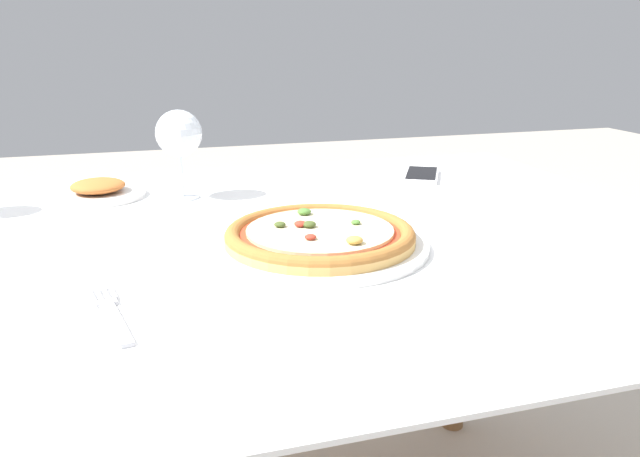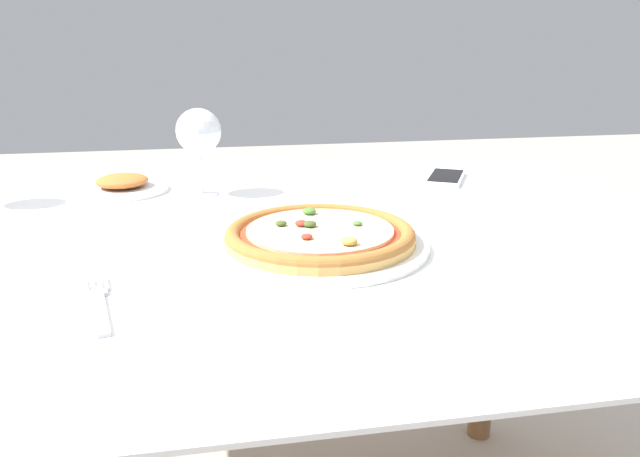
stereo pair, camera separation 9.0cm
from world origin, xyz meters
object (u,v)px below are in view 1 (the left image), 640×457
fork (111,312)px  side_plate (98,191)px  wine_glass_far_right (179,135)px  dining_table (268,282)px  pizza_plate (320,237)px  cell_phone (422,175)px

fork → side_plate: side_plate is taller
wine_glass_far_right → side_plate: wine_glass_far_right is taller
wine_glass_far_right → fork: bearing=-103.5°
wine_glass_far_right → side_plate: 0.19m
dining_table → side_plate: (-0.26, 0.32, 0.09)m
fork → side_plate: 0.55m
side_plate → pizza_plate: bearing=-51.4°
fork → wine_glass_far_right: (0.12, 0.50, 0.12)m
dining_table → fork: (-0.23, -0.23, 0.08)m
fork → wine_glass_far_right: wine_glass_far_right is taller
cell_phone → pizza_plate: bearing=-131.8°
cell_phone → side_plate: side_plate is taller
fork → cell_phone: 0.83m
dining_table → fork: 0.34m
dining_table → wine_glass_far_right: (-0.11, 0.27, 0.20)m
pizza_plate → dining_table: bearing=125.8°
pizza_plate → cell_phone: size_ratio=1.98×
fork → cell_phone: bearing=40.1°
wine_glass_far_right → cell_phone: bearing=3.7°
pizza_plate → fork: bearing=-152.7°
dining_table → side_plate: bearing=129.3°
cell_phone → side_plate: (-0.67, 0.02, 0.01)m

